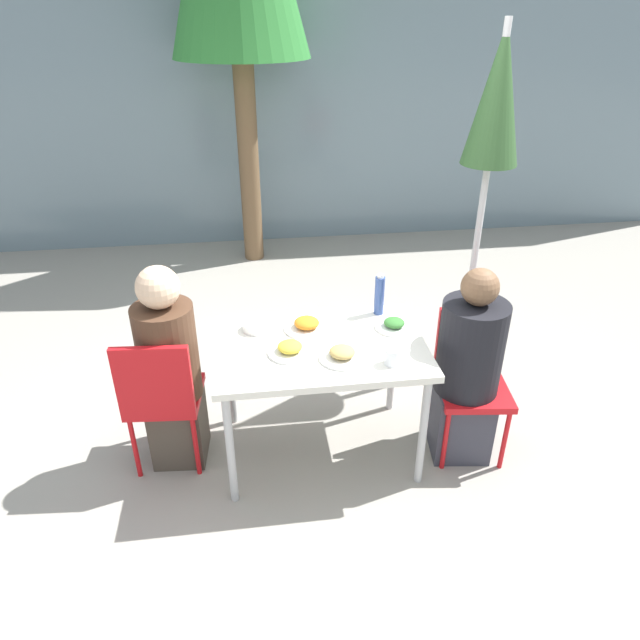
% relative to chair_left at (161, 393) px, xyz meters
% --- Properties ---
extents(ground_plane, '(24.00, 24.00, 0.00)m').
position_rel_chair_left_xyz_m(ground_plane, '(0.89, 0.01, -0.51)').
color(ground_plane, gray).
extents(building_facade, '(10.00, 0.20, 3.00)m').
position_rel_chair_left_xyz_m(building_facade, '(0.89, 3.69, 0.99)').
color(building_facade, slate).
rests_on(building_facade, ground).
extents(dining_table, '(1.16, 0.80, 0.75)m').
position_rel_chair_left_xyz_m(dining_table, '(0.89, 0.01, 0.17)').
color(dining_table, silver).
rests_on(dining_table, ground).
extents(chair_left, '(0.43, 0.43, 0.87)m').
position_rel_chair_left_xyz_m(chair_left, '(0.00, 0.00, 0.00)').
color(chair_left, red).
rests_on(chair_left, ground).
extents(person_left, '(0.33, 0.33, 1.24)m').
position_rel_chair_left_xyz_m(person_left, '(0.06, 0.08, 0.08)').
color(person_left, '#473D33').
rests_on(person_left, ground).
extents(chair_right, '(0.45, 0.45, 0.87)m').
position_rel_chair_left_xyz_m(chair_right, '(1.77, -0.02, 0.00)').
color(chair_right, red).
rests_on(chair_right, ground).
extents(person_right, '(0.36, 0.36, 1.20)m').
position_rel_chair_left_xyz_m(person_right, '(1.71, -0.10, 0.05)').
color(person_right, '#383842').
rests_on(person_right, ground).
extents(closed_umbrella, '(0.36, 0.36, 2.33)m').
position_rel_chair_left_xyz_m(closed_umbrella, '(2.04, 0.76, 1.27)').
color(closed_umbrella, '#333333').
rests_on(closed_umbrella, ground).
extents(plate_0, '(0.24, 0.24, 0.07)m').
position_rel_chair_left_xyz_m(plate_0, '(0.71, -0.06, 0.27)').
color(plate_0, white).
rests_on(plate_0, dining_table).
extents(plate_1, '(0.25, 0.25, 0.07)m').
position_rel_chair_left_xyz_m(plate_1, '(0.98, -0.15, 0.27)').
color(plate_1, white).
rests_on(plate_1, dining_table).
extents(plate_2, '(0.26, 0.26, 0.07)m').
position_rel_chair_left_xyz_m(plate_2, '(0.83, 0.18, 0.27)').
color(plate_2, white).
rests_on(plate_2, dining_table).
extents(plate_3, '(0.22, 0.22, 0.06)m').
position_rel_chair_left_xyz_m(plate_3, '(1.33, 0.12, 0.26)').
color(plate_3, white).
rests_on(plate_3, dining_table).
extents(bottle, '(0.06, 0.06, 0.26)m').
position_rel_chair_left_xyz_m(bottle, '(1.28, 0.31, 0.36)').
color(bottle, '#334C8E').
rests_on(bottle, dining_table).
extents(drinking_cup, '(0.08, 0.08, 0.09)m').
position_rel_chair_left_xyz_m(drinking_cup, '(1.23, -0.24, 0.29)').
color(drinking_cup, white).
rests_on(drinking_cup, dining_table).
extents(salad_bowl, '(0.16, 0.16, 0.05)m').
position_rel_chair_left_xyz_m(salad_bowl, '(0.55, 0.21, 0.27)').
color(salad_bowl, white).
rests_on(salad_bowl, dining_table).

